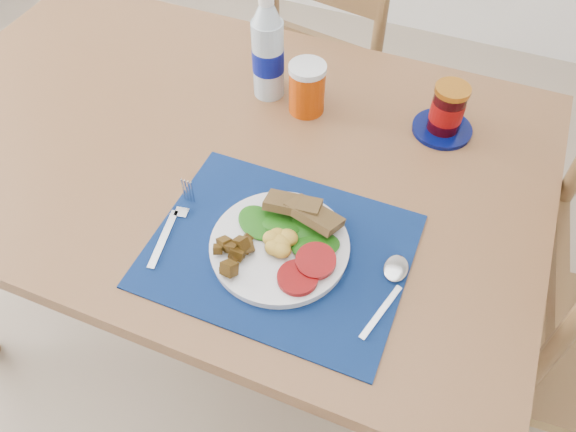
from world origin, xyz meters
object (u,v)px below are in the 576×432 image
Objects in this scene: water_bottle at (268,53)px; jam_on_saucer at (447,112)px; chair_far at (337,62)px; breakfast_plate at (276,244)px; juice_glass at (307,89)px.

jam_on_saucer is (0.40, 0.02, -0.06)m from water_bottle.
chair_far reaches higher than water_bottle.
breakfast_plate is at bearing 110.95° from chair_far.
chair_far is 4.30× the size of water_bottle.
chair_far is at bearing 87.40° from water_bottle.
breakfast_plate is 1.02× the size of water_bottle.
breakfast_plate is at bearing -115.50° from jam_on_saucer.
juice_glass is at bearing 104.69° from breakfast_plate.
juice_glass is at bearing 109.21° from chair_far.
jam_on_saucer reaches higher than breakfast_plate.
chair_far is at bearing 99.34° from juice_glass.
water_bottle is 0.40m from jam_on_saucer.
water_bottle reaches higher than juice_glass.
juice_glass is 0.86× the size of jam_on_saucer.
breakfast_plate is 0.48m from jam_on_saucer.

